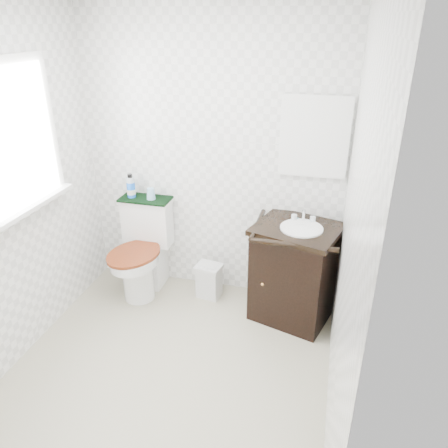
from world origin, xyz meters
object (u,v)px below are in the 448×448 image
at_px(toilet, 144,254).
at_px(mouthwash_bottle, 131,187).
at_px(cup, 151,194).
at_px(vanity, 294,271).
at_px(trash_bin, 209,280).

height_order(toilet, mouthwash_bottle, mouthwash_bottle).
height_order(mouthwash_bottle, cup, mouthwash_bottle).
relative_size(toilet, cup, 8.64).
distance_m(toilet, vanity, 1.34).
height_order(vanity, trash_bin, vanity).
bearing_deg(cup, vanity, -8.03).
bearing_deg(trash_bin, vanity, -7.00).
bearing_deg(toilet, trash_bin, 2.78).
relative_size(trash_bin, cup, 3.26).
relative_size(toilet, vanity, 0.90).
bearing_deg(trash_bin, toilet, -177.22).
bearing_deg(trash_bin, mouthwash_bottle, 172.82).
distance_m(mouthwash_bottle, cup, 0.19).
xyz_separation_m(toilet, vanity, (1.34, -0.06, 0.07)).
relative_size(trash_bin, mouthwash_bottle, 1.51).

